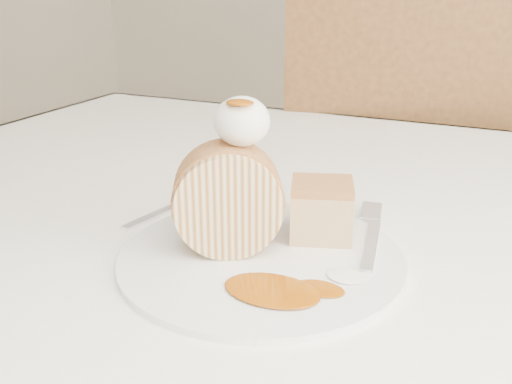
% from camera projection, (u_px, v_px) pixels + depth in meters
% --- Properties ---
extents(table, '(1.40, 0.90, 0.75)m').
position_uv_depth(table, '(345.00, 264.00, 0.74)').
color(table, white).
rests_on(table, ground).
extents(chair_far, '(0.55, 0.55, 0.99)m').
position_uv_depth(chair_far, '(394.00, 181.00, 1.31)').
color(chair_far, brown).
rests_on(chair_far, ground).
extents(plate, '(0.35, 0.35, 0.01)m').
position_uv_depth(plate, '(261.00, 257.00, 0.56)').
color(plate, white).
rests_on(plate, table).
extents(roulade_slice, '(0.12, 0.10, 0.10)m').
position_uv_depth(roulade_slice, '(228.00, 200.00, 0.55)').
color(roulade_slice, beige).
rests_on(roulade_slice, plate).
extents(cake_chunk, '(0.08, 0.07, 0.05)m').
position_uv_depth(cake_chunk, '(321.00, 213.00, 0.59)').
color(cake_chunk, '#AC7241').
rests_on(cake_chunk, plate).
extents(whipped_cream, '(0.05, 0.05, 0.05)m').
position_uv_depth(whipped_cream, '(242.00, 121.00, 0.53)').
color(whipped_cream, white).
rests_on(whipped_cream, roulade_slice).
extents(caramel_drizzle, '(0.03, 0.02, 0.01)m').
position_uv_depth(caramel_drizzle, '(240.00, 96.00, 0.51)').
color(caramel_drizzle, '#8B4105').
rests_on(caramel_drizzle, whipped_cream).
extents(caramel_pool, '(0.10, 0.08, 0.00)m').
position_uv_depth(caramel_pool, '(272.00, 290.00, 0.49)').
color(caramel_pool, '#8B4105').
rests_on(caramel_pool, plate).
extents(fork, '(0.05, 0.17, 0.00)m').
position_uv_depth(fork, '(372.00, 244.00, 0.57)').
color(fork, silver).
rests_on(fork, plate).
extents(spoon, '(0.05, 0.16, 0.00)m').
position_uv_depth(spoon, '(165.00, 211.00, 0.67)').
color(spoon, silver).
rests_on(spoon, table).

